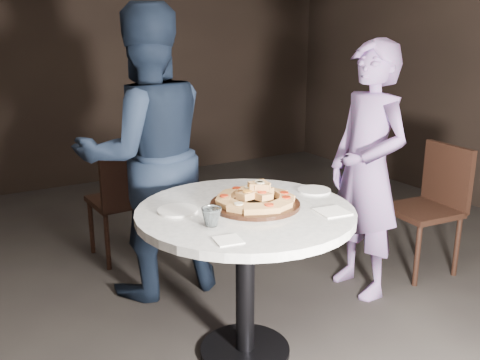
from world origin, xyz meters
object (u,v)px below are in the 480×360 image
(serving_board, at_px, (255,204))
(diner_navy, at_px, (147,155))
(water_glass, at_px, (211,217))
(diner_teal, at_px, (367,171))
(table, at_px, (245,237))
(chair_right, at_px, (433,200))
(focaccia_pile, at_px, (256,196))
(chair_far, at_px, (124,195))

(serving_board, xyz_separation_m, diner_navy, (-0.20, 0.90, 0.08))
(serving_board, distance_m, water_glass, 0.33)
(serving_board, height_order, diner_teal, diner_teal)
(table, xyz_separation_m, chair_right, (1.60, 0.22, -0.14))
(diner_navy, bearing_deg, table, 102.43)
(table, height_order, chair_right, chair_right)
(table, bearing_deg, focaccia_pile, 9.58)
(chair_right, bearing_deg, serving_board, -76.97)
(chair_far, bearing_deg, serving_board, 95.27)
(diner_navy, bearing_deg, chair_far, -86.60)
(focaccia_pile, xyz_separation_m, diner_navy, (-0.20, 0.90, 0.04))
(table, xyz_separation_m, water_glass, (-0.24, -0.11, 0.19))
(table, distance_m, serving_board, 0.17)
(table, bearing_deg, diner_teal, 13.04)
(focaccia_pile, relative_size, diner_navy, 0.22)
(table, height_order, chair_far, chair_far)
(table, relative_size, serving_board, 3.02)
(diner_navy, bearing_deg, serving_board, 106.28)
(diner_navy, bearing_deg, diner_teal, 152.95)
(chair_far, relative_size, chair_right, 0.98)
(chair_right, distance_m, diner_navy, 1.91)
(table, bearing_deg, serving_board, 9.67)
(chair_far, height_order, diner_navy, diner_navy)
(table, height_order, diner_teal, diner_teal)
(serving_board, relative_size, water_glass, 4.85)
(table, bearing_deg, water_glass, -154.50)
(focaccia_pile, relative_size, water_glass, 4.36)
(water_glass, bearing_deg, focaccia_pile, 22.40)
(chair_right, xyz_separation_m, diner_navy, (-1.74, 0.69, 0.38))
(water_glass, distance_m, diner_teal, 1.29)
(serving_board, relative_size, focaccia_pile, 1.11)
(water_glass, xyz_separation_m, chair_far, (0.11, 1.52, -0.34))
(focaccia_pile, height_order, water_glass, focaccia_pile)
(water_glass, bearing_deg, chair_right, 10.38)
(diner_teal, bearing_deg, diner_navy, -119.32)
(table, height_order, diner_navy, diner_navy)
(water_glass, height_order, diner_teal, diner_teal)
(table, distance_m, water_glass, 0.33)
(table, xyz_separation_m, focaccia_pile, (0.06, 0.01, 0.19))
(water_glass, xyz_separation_m, diner_navy, (0.10, 1.02, 0.05))
(diner_navy, height_order, diner_teal, diner_navy)
(table, height_order, water_glass, water_glass)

